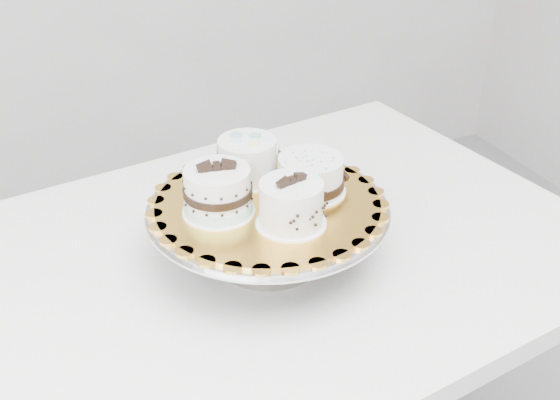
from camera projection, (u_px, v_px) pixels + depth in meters
name	position (u px, v px, depth m)	size (l,w,h in m)	color
table	(248.00, 291.00, 1.22)	(1.30, 0.96, 0.75)	white
cake_stand	(268.00, 222.00, 1.13)	(0.39, 0.39, 0.11)	gray
cake_board	(268.00, 203.00, 1.11)	(0.36, 0.36, 0.01)	gold
cake_swirl	(291.00, 205.00, 1.04)	(0.12, 0.12, 0.08)	white
cake_banded	(218.00, 193.00, 1.06)	(0.12, 0.12, 0.09)	white
cake_dots	(248.00, 159.00, 1.16)	(0.12, 0.12, 0.07)	white
cake_ribbon	(311.00, 176.00, 1.12)	(0.13, 0.12, 0.06)	white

